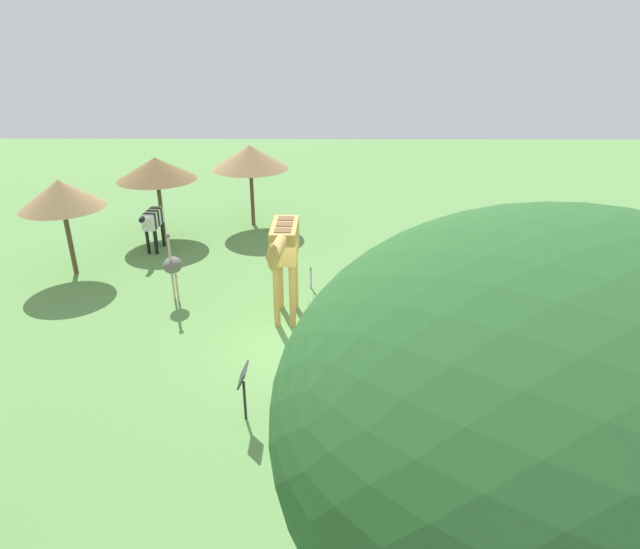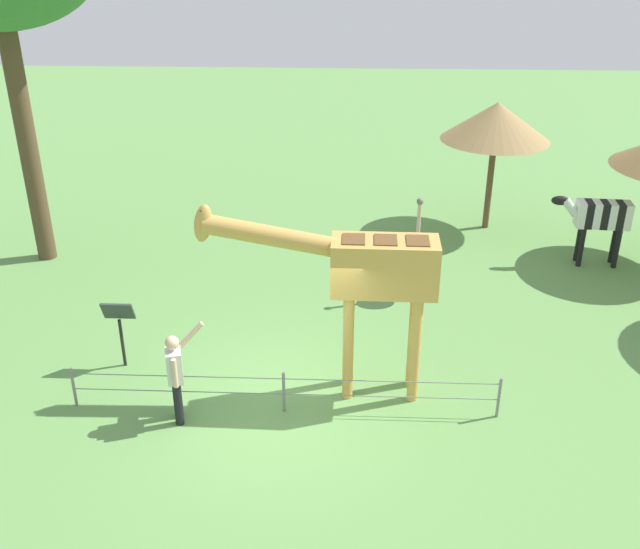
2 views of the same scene
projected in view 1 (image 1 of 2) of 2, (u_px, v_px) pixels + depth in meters
The scene contains 11 objects.
ground_plane at pixel (304, 345), 14.48m from camera, with size 60.00×60.00×0.00m, color #60934C.
giraffe at pixel (284, 249), 14.71m from camera, with size 3.92×0.73×3.39m.
visitor at pixel (318, 350), 12.58m from camera, with size 0.66×0.58×1.70m.
zebra at pixel (153, 221), 20.21m from camera, with size 1.82×0.52×1.66m.
ostrich at pixel (173, 265), 16.40m from camera, with size 0.70×0.56×2.25m.
shade_hut_near at pixel (250, 157), 22.23m from camera, with size 3.15×3.15×3.41m.
shade_hut_far at pixel (61, 194), 17.59m from camera, with size 2.71×2.71×3.29m.
shade_hut_aside at pixel (156, 169), 21.06m from camera, with size 3.09×3.09×3.20m.
tree_northeast at pixel (562, 425), 3.65m from camera, with size 3.94×3.94×6.69m.
info_sign at pixel (243, 382), 11.34m from camera, with size 0.56×0.21×1.32m.
wire_fence at pixel (307, 331), 14.32m from camera, with size 7.05×0.05×0.75m.
Camera 1 is at (12.42, 0.56, 7.67)m, focal length 30.43 mm.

